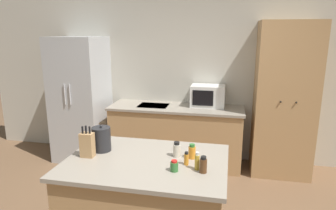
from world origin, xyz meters
TOP-DOWN VIEW (x-y plane):
  - wall_back at (0.00, 2.33)m, footprint 7.20×0.06m
  - refrigerator at (-1.83, 1.93)m, footprint 0.74×0.76m
  - back_counter at (-0.34, 2.00)m, footprint 1.97×0.65m
  - pantry_cabinet at (1.15, 2.00)m, footprint 0.78×0.63m
  - kitchen_island at (-0.24, 0.03)m, footprint 1.35×0.97m
  - microwave at (0.11, 2.11)m, footprint 0.49×0.34m
  - knife_block at (-0.75, -0.01)m, footprint 0.11×0.08m
  - spice_bottle_tall_dark at (0.00, 0.15)m, footprint 0.06×0.06m
  - spice_bottle_short_red at (0.25, -0.11)m, footprint 0.06×0.06m
  - spice_bottle_amber_oil at (0.20, -0.07)m, footprint 0.04×0.04m
  - spice_bottle_green_herb at (0.13, 0.14)m, footprint 0.06×0.06m
  - spice_bottle_pale_salt at (0.03, -0.13)m, footprint 0.06×0.06m
  - spice_bottle_orange_cap at (0.11, 0.00)m, footprint 0.04×0.04m
  - kettle at (-0.69, 0.14)m, footprint 0.17×0.17m

SIDE VIEW (x-z plane):
  - back_counter at x=-0.34m, z-range 0.00..0.89m
  - kitchen_island at x=-0.24m, z-range 0.00..0.91m
  - refrigerator at x=-1.83m, z-range 0.00..1.89m
  - spice_bottle_pale_salt at x=0.03m, z-range 0.91..1.00m
  - spice_bottle_orange_cap at x=0.11m, z-range 0.91..1.02m
  - spice_bottle_green_herb at x=0.13m, z-range 0.91..1.03m
  - spice_bottle_short_red at x=0.25m, z-range 0.91..1.04m
  - spice_bottle_tall_dark at x=0.00m, z-range 0.91..1.04m
  - spice_bottle_amber_oil at x=0.20m, z-range 0.91..1.05m
  - kettle at x=-0.69m, z-range 0.90..1.14m
  - knife_block at x=-0.75m, z-range 0.88..1.16m
  - microwave at x=0.11m, z-range 0.88..1.20m
  - pantry_cabinet at x=1.15m, z-range 0.00..2.10m
  - wall_back at x=0.00m, z-range 0.00..2.60m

